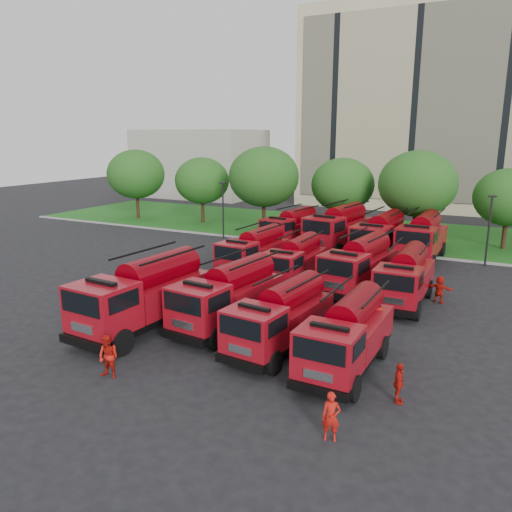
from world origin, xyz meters
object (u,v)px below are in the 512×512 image
(fire_truck_1, at_px, (229,295))
(fire_truck_4, at_px, (254,252))
(fire_truck_9, at_px, (339,228))
(fire_truck_7, at_px, (405,277))
(firefighter_5, at_px, (438,303))
(fire_truck_8, at_px, (292,228))
(fire_truck_3, at_px, (347,334))
(fire_truck_0, at_px, (144,294))
(fire_truck_5, at_px, (295,261))
(firefighter_4, at_px, (190,297))
(fire_truck_11, at_px, (422,238))
(fire_truck_2, at_px, (281,317))
(fire_truck_10, at_px, (381,236))
(firefighter_0, at_px, (330,439))
(firefighter_1, at_px, (110,377))
(fire_truck_6, at_px, (359,265))
(firefighter_2, at_px, (397,403))
(firefighter_3, at_px, (376,350))

(fire_truck_1, relative_size, fire_truck_4, 1.06)
(fire_truck_1, relative_size, fire_truck_9, 0.87)
(fire_truck_7, bearing_deg, firefighter_5, 29.90)
(fire_truck_4, height_order, fire_truck_8, fire_truck_8)
(fire_truck_3, bearing_deg, fire_truck_7, 88.12)
(fire_truck_0, bearing_deg, fire_truck_5, 75.28)
(firefighter_4, bearing_deg, fire_truck_11, -78.64)
(fire_truck_0, relative_size, fire_truck_4, 1.16)
(fire_truck_2, height_order, fire_truck_8, fire_truck_8)
(fire_truck_10, height_order, firefighter_0, fire_truck_10)
(fire_truck_9, xyz_separation_m, firefighter_1, (-0.91, -25.74, -1.81))
(fire_truck_6, height_order, fire_truck_10, fire_truck_10)
(fire_truck_11, distance_m, firefighter_1, 26.19)
(firefighter_5, bearing_deg, fire_truck_1, 56.66)
(fire_truck_5, distance_m, fire_truck_10, 9.72)
(fire_truck_0, height_order, fire_truck_2, fire_truck_0)
(fire_truck_6, height_order, firefighter_2, fire_truck_6)
(fire_truck_7, relative_size, firefighter_5, 4.32)
(fire_truck_1, height_order, firefighter_4, fire_truck_1)
(fire_truck_2, bearing_deg, firefighter_1, -124.90)
(fire_truck_11, bearing_deg, fire_truck_10, -164.34)
(fire_truck_7, bearing_deg, firefighter_3, -89.08)
(fire_truck_2, xyz_separation_m, firefighter_1, (-4.81, -5.58, -1.48))
(fire_truck_0, height_order, firefighter_4, fire_truck_0)
(fire_truck_2, bearing_deg, fire_truck_7, 72.93)
(fire_truck_10, xyz_separation_m, firefighter_5, (5.47, -8.95, -1.73))
(fire_truck_7, relative_size, firefighter_4, 4.47)
(firefighter_4, bearing_deg, fire_truck_10, -71.80)
(fire_truck_6, distance_m, fire_truck_9, 11.30)
(fire_truck_8, bearing_deg, fire_truck_2, -60.04)
(fire_truck_10, bearing_deg, firefighter_1, -96.93)
(fire_truck_4, xyz_separation_m, fire_truck_8, (-1.22, 9.33, 0.03))
(fire_truck_8, bearing_deg, fire_truck_0, -78.84)
(fire_truck_1, relative_size, firefighter_4, 4.74)
(firefighter_5, bearing_deg, fire_truck_11, -62.40)
(fire_truck_9, relative_size, firefighter_4, 5.43)
(firefighter_4, height_order, firefighter_5, firefighter_5)
(fire_truck_9, height_order, firefighter_0, fire_truck_9)
(fire_truck_0, distance_m, fire_truck_11, 22.51)
(fire_truck_6, bearing_deg, firefighter_3, -62.03)
(fire_truck_7, xyz_separation_m, firefighter_0, (0.55, -14.25, -1.54))
(fire_truck_2, height_order, firefighter_2, fire_truck_2)
(fire_truck_6, xyz_separation_m, firefighter_4, (-8.42, -5.74, -1.63))
(fire_truck_10, distance_m, fire_truck_11, 2.99)
(fire_truck_3, height_order, fire_truck_4, fire_truck_4)
(fire_truck_7, height_order, firefighter_3, fire_truck_7)
(fire_truck_1, height_order, fire_truck_3, fire_truck_1)
(fire_truck_4, bearing_deg, fire_truck_5, -12.47)
(fire_truck_7, bearing_deg, fire_truck_2, -113.45)
(fire_truck_3, bearing_deg, fire_truck_11, 92.09)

